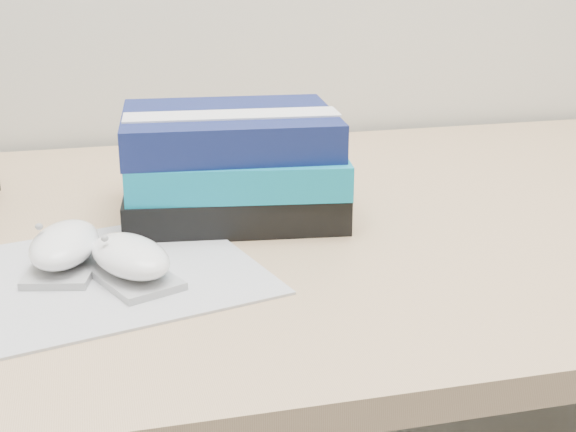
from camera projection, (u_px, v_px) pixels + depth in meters
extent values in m
cube|color=tan|center=(298.00, 227.00, 0.95)|extent=(1.60, 0.80, 0.03)
cube|color=tan|center=(243.00, 350.00, 1.42)|extent=(1.52, 0.03, 0.35)
cube|color=#96979E|center=(83.00, 278.00, 0.77)|extent=(0.38, 0.33, 0.00)
cube|color=#A3A4A6|center=(66.00, 264.00, 0.79)|extent=(0.09, 0.13, 0.01)
ellipsoid|color=white|center=(65.00, 244.00, 0.78)|extent=(0.09, 0.12, 0.03)
ellipsoid|color=gray|center=(39.00, 227.00, 0.77)|extent=(0.01, 0.01, 0.01)
cube|color=#A6A6A8|center=(131.00, 275.00, 0.76)|extent=(0.10, 0.13, 0.01)
ellipsoid|color=white|center=(130.00, 256.00, 0.76)|extent=(0.10, 0.12, 0.03)
ellipsoid|color=#939395|center=(105.00, 238.00, 0.74)|extent=(0.01, 0.01, 0.01)
cube|color=black|center=(233.00, 196.00, 0.95)|extent=(0.27, 0.23, 0.04)
cube|color=#0F89AB|center=(237.00, 165.00, 0.94)|extent=(0.27, 0.23, 0.04)
cube|color=navy|center=(229.00, 130.00, 0.93)|extent=(0.26, 0.21, 0.04)
cube|color=white|center=(232.00, 115.00, 0.90)|extent=(0.25, 0.07, 0.00)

